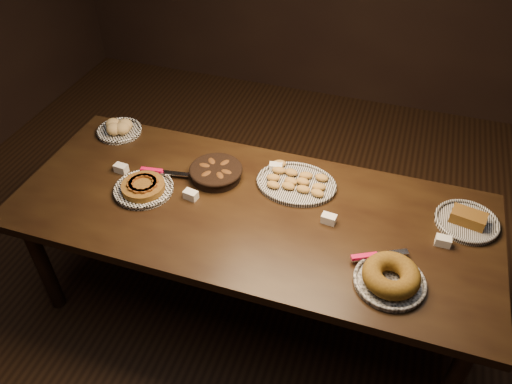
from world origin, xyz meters
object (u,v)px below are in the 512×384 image
(buffet_table, at_px, (251,219))
(madeleine_platter, at_px, (296,182))
(apple_tart_plate, at_px, (144,187))
(bundt_cake_plate, at_px, (390,277))

(buffet_table, relative_size, madeleine_platter, 5.74)
(apple_tart_plate, bearing_deg, madeleine_platter, 19.69)
(apple_tart_plate, xyz_separation_m, bundt_cake_plate, (1.28, -0.21, 0.02))
(madeleine_platter, xyz_separation_m, bundt_cake_plate, (0.54, -0.50, 0.02))
(apple_tart_plate, xyz_separation_m, madeleine_platter, (0.74, 0.29, -0.00))
(apple_tart_plate, relative_size, bundt_cake_plate, 0.95)
(apple_tart_plate, bearing_deg, bundt_cake_plate, -11.22)
(buffet_table, xyz_separation_m, madeleine_platter, (0.17, 0.24, 0.09))
(buffet_table, distance_m, bundt_cake_plate, 0.77)
(madeleine_platter, bearing_deg, apple_tart_plate, -156.17)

